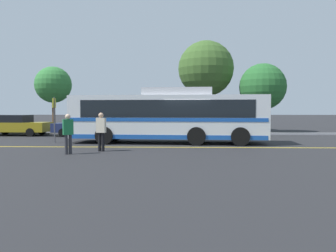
{
  "coord_description": "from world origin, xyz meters",
  "views": [
    {
      "loc": [
        -0.44,
        -18.53,
        1.91
      ],
      "look_at": [
        -1.06,
        0.35,
        0.98
      ],
      "focal_mm": 35.0,
      "sensor_mm": 36.0,
      "label": 1
    }
  ],
  "objects_px": {
    "pedestrian_1": "(101,129)",
    "tree_2": "(263,87)",
    "transit_bus": "(168,116)",
    "tree_1": "(206,69)",
    "parked_car_0": "(17,125)",
    "parked_car_1": "(87,126)",
    "bus_stop_sign": "(54,114)",
    "tree_0": "(53,85)",
    "pedestrian_0": "(68,131)"
  },
  "relations": [
    {
      "from": "pedestrian_1",
      "to": "tree_2",
      "type": "xyz_separation_m",
      "value": [
        10.84,
        13.76,
        2.89
      ]
    },
    {
      "from": "transit_bus",
      "to": "tree_1",
      "type": "xyz_separation_m",
      "value": [
        3.08,
        11.34,
        4.09
      ]
    },
    {
      "from": "transit_bus",
      "to": "pedestrian_1",
      "type": "xyz_separation_m",
      "value": [
        -2.98,
        -3.93,
        -0.56
      ]
    },
    {
      "from": "parked_car_0",
      "to": "parked_car_1",
      "type": "distance_m",
      "value": 5.41
    },
    {
      "from": "transit_bus",
      "to": "parked_car_1",
      "type": "height_order",
      "value": "transit_bus"
    },
    {
      "from": "bus_stop_sign",
      "to": "tree_0",
      "type": "relative_size",
      "value": 0.45
    },
    {
      "from": "parked_car_1",
      "to": "pedestrian_0",
      "type": "bearing_deg",
      "value": -167.9
    },
    {
      "from": "tree_1",
      "to": "transit_bus",
      "type": "bearing_deg",
      "value": -105.19
    },
    {
      "from": "pedestrian_1",
      "to": "parked_car_0",
      "type": "bearing_deg",
      "value": 142.69
    },
    {
      "from": "pedestrian_0",
      "to": "tree_2",
      "type": "height_order",
      "value": "tree_2"
    },
    {
      "from": "tree_0",
      "to": "tree_2",
      "type": "height_order",
      "value": "tree_2"
    },
    {
      "from": "parked_car_0",
      "to": "transit_bus",
      "type": "bearing_deg",
      "value": 67.84
    },
    {
      "from": "tree_0",
      "to": "tree_1",
      "type": "relative_size",
      "value": 0.71
    },
    {
      "from": "tree_1",
      "to": "tree_2",
      "type": "xyz_separation_m",
      "value": [
        4.78,
        -1.51,
        -1.75
      ]
    },
    {
      "from": "bus_stop_sign",
      "to": "tree_2",
      "type": "distance_m",
      "value": 17.7
    },
    {
      "from": "parked_car_1",
      "to": "bus_stop_sign",
      "type": "bearing_deg",
      "value": 174.42
    },
    {
      "from": "tree_0",
      "to": "parked_car_1",
      "type": "bearing_deg",
      "value": -51.43
    },
    {
      "from": "pedestrian_0",
      "to": "pedestrian_1",
      "type": "xyz_separation_m",
      "value": [
        1.19,
        1.03,
        0.03
      ]
    },
    {
      "from": "parked_car_0",
      "to": "tree_0",
      "type": "height_order",
      "value": "tree_0"
    },
    {
      "from": "transit_bus",
      "to": "tree_1",
      "type": "relative_size",
      "value": 1.4
    },
    {
      "from": "transit_bus",
      "to": "parked_car_0",
      "type": "distance_m",
      "value": 12.64
    },
    {
      "from": "parked_car_1",
      "to": "tree_0",
      "type": "relative_size",
      "value": 0.81
    },
    {
      "from": "bus_stop_sign",
      "to": "tree_1",
      "type": "relative_size",
      "value": 0.32
    },
    {
      "from": "transit_bus",
      "to": "bus_stop_sign",
      "type": "relative_size",
      "value": 4.35
    },
    {
      "from": "transit_bus",
      "to": "bus_stop_sign",
      "type": "distance_m",
      "value": 6.65
    },
    {
      "from": "pedestrian_1",
      "to": "tree_2",
      "type": "distance_m",
      "value": 17.76
    },
    {
      "from": "parked_car_1",
      "to": "pedestrian_1",
      "type": "height_order",
      "value": "pedestrian_1"
    },
    {
      "from": "parked_car_0",
      "to": "parked_car_1",
      "type": "xyz_separation_m",
      "value": [
        5.4,
        -0.38,
        -0.02
      ]
    },
    {
      "from": "pedestrian_0",
      "to": "tree_1",
      "type": "height_order",
      "value": "tree_1"
    },
    {
      "from": "transit_bus",
      "to": "bus_stop_sign",
      "type": "height_order",
      "value": "transit_bus"
    },
    {
      "from": "parked_car_1",
      "to": "tree_0",
      "type": "bearing_deg",
      "value": 39.36
    },
    {
      "from": "transit_bus",
      "to": "tree_2",
      "type": "relative_size",
      "value": 1.94
    },
    {
      "from": "tree_0",
      "to": "tree_2",
      "type": "relative_size",
      "value": 0.99
    },
    {
      "from": "pedestrian_0",
      "to": "tree_2",
      "type": "xyz_separation_m",
      "value": [
        12.03,
        14.79,
        2.92
      ]
    },
    {
      "from": "pedestrian_1",
      "to": "bus_stop_sign",
      "type": "relative_size",
      "value": 0.67
    },
    {
      "from": "pedestrian_1",
      "to": "tree_1",
      "type": "height_order",
      "value": "tree_1"
    },
    {
      "from": "parked_car_1",
      "to": "pedestrian_0",
      "type": "xyz_separation_m",
      "value": [
        1.95,
        -9.74,
        0.24
      ]
    },
    {
      "from": "parked_car_0",
      "to": "bus_stop_sign",
      "type": "height_order",
      "value": "bus_stop_sign"
    },
    {
      "from": "tree_2",
      "to": "parked_car_1",
      "type": "bearing_deg",
      "value": -160.11
    },
    {
      "from": "transit_bus",
      "to": "pedestrian_0",
      "type": "xyz_separation_m",
      "value": [
        -4.17,
        -4.96,
        -0.59
      ]
    },
    {
      "from": "pedestrian_1",
      "to": "tree_1",
      "type": "relative_size",
      "value": 0.22
    },
    {
      "from": "pedestrian_0",
      "to": "bus_stop_sign",
      "type": "relative_size",
      "value": 0.66
    },
    {
      "from": "pedestrian_0",
      "to": "tree_0",
      "type": "distance_m",
      "value": 17.32
    },
    {
      "from": "transit_bus",
      "to": "pedestrian_0",
      "type": "bearing_deg",
      "value": 143.97
    },
    {
      "from": "tree_2",
      "to": "tree_0",
      "type": "bearing_deg",
      "value": 177.35
    },
    {
      "from": "pedestrian_1",
      "to": "tree_1",
      "type": "bearing_deg",
      "value": 77.82
    },
    {
      "from": "pedestrian_0",
      "to": "parked_car_0",
      "type": "bearing_deg",
      "value": -84.14
    },
    {
      "from": "bus_stop_sign",
      "to": "tree_2",
      "type": "xyz_separation_m",
      "value": [
        14.52,
        9.87,
        2.25
      ]
    },
    {
      "from": "parked_car_0",
      "to": "tree_1",
      "type": "distance_m",
      "value": 16.59
    },
    {
      "from": "transit_bus",
      "to": "tree_1",
      "type": "bearing_deg",
      "value": -11.19
    }
  ]
}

